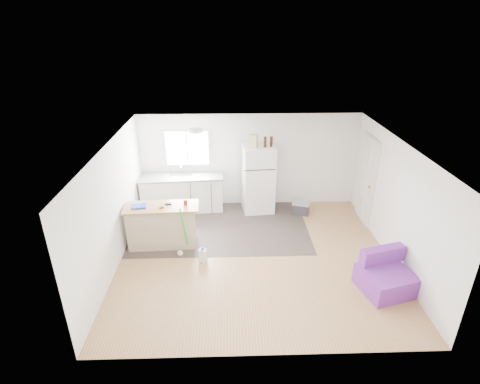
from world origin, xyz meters
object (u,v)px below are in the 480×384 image
Objects in this scene: kitchen_cabinets at (182,193)px; purple_seat at (385,277)px; blue_tray at (139,206)px; cooler at (301,208)px; cleaner_jug at (203,255)px; red_cup at (185,202)px; cardboard_box at (253,141)px; bottle_left at (265,142)px; refrigerator at (258,179)px; bottle_right at (271,142)px; peninsula at (162,226)px; mop at (181,245)px.

purple_seat is (3.99, -3.24, -0.22)m from kitchen_cabinets.
cooler is at bearing 20.47° from blue_tray.
cleaner_jug is 2.75× the size of red_cup.
cooler is 1.63× the size of cardboard_box.
kitchen_cabinets is 8.46× the size of bottle_left.
bottle_right reaches higher than refrigerator.
blue_tray reaches higher than purple_seat.
cardboard_box is at bearing 34.60° from peninsula.
cardboard_box is at bearing 67.02° from mop.
bottle_left is 1.00× the size of bottle_right.
refrigerator is 5.67× the size of blue_tray.
kitchen_cabinets is at bearing -167.78° from cooler.
kitchen_cabinets reaches higher than red_cup.
kitchen_cabinets is 8.46× the size of bottle_right.
red_cup is at bearing -141.89° from bottle_right.
purple_seat is at bearing -54.77° from cardboard_box.
bottle_right is (0.15, 0.02, 0.00)m from bottle_left.
mop reaches higher than cooler.
bottle_left is (1.41, 2.18, 1.68)m from cleaner_jug.
cardboard_box reaches higher than blue_tray.
red_cup is (-2.71, -1.29, 0.84)m from cooler.
mop is 3.75× the size of cardboard_box.
red_cup is at bearing 95.32° from mop.
peninsula is at bearing -139.19° from cooler.
cleaner_jug is at bearing -125.32° from bottle_right.
peninsula is at bearing 144.32° from purple_seat.
blue_tray is at bearing -147.26° from cardboard_box.
bottle_right is (-1.78, 3.14, 1.57)m from purple_seat.
mop is at bearing -88.96° from kitchen_cabinets.
red_cup is (-0.37, 0.69, 0.86)m from cleaner_jug.
red_cup is 2.59m from bottle_right.
cardboard_box reaches higher than red_cup.
peninsula is 0.65m from blue_tray.
peninsula is 1.39× the size of mop.
refrigerator is 1.01m from cardboard_box.
bottle_left reaches higher than red_cup.
kitchen_cabinets reaches higher than cleaner_jug.
purple_seat is 4.12m from red_cup.
cardboard_box reaches higher than kitchen_cabinets.
refrigerator is 1.51× the size of mop.
refrigerator reaches higher than cleaner_jug.
blue_tray is at bearing 146.36° from purple_seat.
bottle_left is at bearing -171.21° from bottle_right.
bottle_right is (1.93, 1.51, 0.82)m from red_cup.
peninsula is 3.52m from cooler.
cooler is at bearing 61.32° from cleaner_jug.
cooler is at bearing 47.98° from mop.
red_cup reaches higher than blue_tray.
peninsula reaches higher than purple_seat.
kitchen_cabinets reaches higher than mop.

